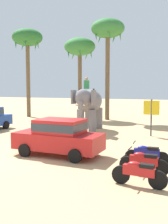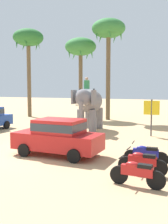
# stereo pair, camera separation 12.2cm
# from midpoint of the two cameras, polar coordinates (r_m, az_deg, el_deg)

# --- Properties ---
(ground_plane) EXTENTS (120.00, 120.00, 0.00)m
(ground_plane) POSITION_cam_midpoint_polar(r_m,az_deg,el_deg) (13.00, -10.70, -8.86)
(ground_plane) COLOR tan
(car_sedan_foreground) EXTENTS (4.15, 1.97, 1.70)m
(car_sedan_foreground) POSITION_cam_midpoint_polar(r_m,az_deg,el_deg) (12.45, -5.26, -5.06)
(car_sedan_foreground) COLOR red
(car_sedan_foreground) RESTS_ON ground
(elephant_with_mahout) EXTENTS (1.79, 3.92, 3.88)m
(elephant_with_mahout) POSITION_cam_midpoint_polar(r_m,az_deg,el_deg) (19.43, 1.34, 1.84)
(elephant_with_mahout) COLOR slate
(elephant_with_mahout) RESTS_ON ground
(motorcycle_nearest_camera) EXTENTS (1.80, 0.55, 0.94)m
(motorcycle_nearest_camera) POSITION_cam_midpoint_polar(r_m,az_deg,el_deg) (8.86, 11.64, -12.53)
(motorcycle_nearest_camera) COLOR black
(motorcycle_nearest_camera) RESTS_ON ground
(motorcycle_second_in_row) EXTENTS (1.80, 0.55, 0.94)m
(motorcycle_second_in_row) POSITION_cam_midpoint_polar(r_m,az_deg,el_deg) (10.07, 12.68, -10.36)
(motorcycle_second_in_row) COLOR black
(motorcycle_second_in_row) RESTS_ON ground
(motorcycle_mid_row) EXTENTS (1.80, 0.55, 0.94)m
(motorcycle_mid_row) POSITION_cam_midpoint_polar(r_m,az_deg,el_deg) (11.22, 13.34, -8.75)
(motorcycle_mid_row) COLOR black
(motorcycle_mid_row) RESTS_ON ground
(palm_tree_near_hut) EXTENTS (3.20, 3.20, 9.68)m
(palm_tree_near_hut) POSITION_cam_midpoint_polar(r_m,az_deg,el_deg) (26.70, 5.40, 16.65)
(palm_tree_near_hut) COLOR brown
(palm_tree_near_hut) RESTS_ON ground
(palm_tree_left_of_road) EXTENTS (3.20, 3.20, 9.33)m
(palm_tree_left_of_road) POSITION_cam_midpoint_polar(r_m,az_deg,el_deg) (29.80, -11.70, 14.72)
(palm_tree_left_of_road) COLOR brown
(palm_tree_left_of_road) RESTS_ON ground
(palm_tree_far_back) EXTENTS (3.20, 3.20, 8.23)m
(palm_tree_far_back) POSITION_cam_midpoint_polar(r_m,az_deg,el_deg) (28.15, -0.61, 13.30)
(palm_tree_far_back) COLOR brown
(palm_tree_far_back) RESTS_ON ground
(signboard_yellow) EXTENTS (1.00, 0.10, 2.40)m
(signboard_yellow) POSITION_cam_midpoint_polar(r_m,az_deg,el_deg) (17.72, 14.43, 0.36)
(signboard_yellow) COLOR #4C4C51
(signboard_yellow) RESTS_ON ground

